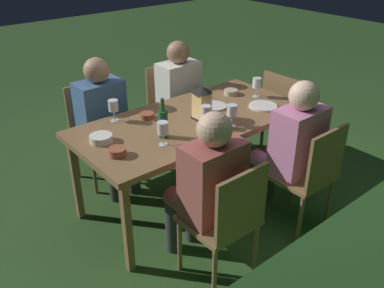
# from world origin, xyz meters

# --- Properties ---
(ground_plane) EXTENTS (16.00, 16.00, 0.00)m
(ground_plane) POSITION_xyz_m (0.00, 0.00, 0.00)
(ground_plane) COLOR #2D5123
(dining_table) EXTENTS (1.84, 0.88, 0.75)m
(dining_table) POSITION_xyz_m (0.00, 0.00, 0.69)
(dining_table) COLOR olive
(dining_table) RESTS_ON ground
(chair_side_left_a) EXTENTS (0.42, 0.40, 0.87)m
(chair_side_left_a) POSITION_xyz_m (-0.41, -0.83, 0.49)
(chair_side_left_a) COLOR brown
(chair_side_left_a) RESTS_ON ground
(person_in_cream) EXTENTS (0.38, 0.47, 1.15)m
(person_in_cream) POSITION_xyz_m (-0.41, -0.64, 0.64)
(person_in_cream) COLOR white
(person_in_cream) RESTS_ON ground
(chair_head_near) EXTENTS (0.40, 0.42, 0.87)m
(chair_head_near) POSITION_xyz_m (-1.17, 0.00, 0.49)
(chair_head_near) COLOR brown
(chair_head_near) RESTS_ON ground
(chair_side_right_a) EXTENTS (0.42, 0.40, 0.87)m
(chair_side_right_a) POSITION_xyz_m (-0.41, 0.83, 0.49)
(chair_side_right_a) COLOR brown
(chair_side_right_a) RESTS_ON ground
(person_in_pink) EXTENTS (0.38, 0.47, 1.15)m
(person_in_pink) POSITION_xyz_m (-0.41, 0.64, 0.64)
(person_in_pink) COLOR #C675A3
(person_in_pink) RESTS_ON ground
(chair_side_left_b) EXTENTS (0.42, 0.40, 0.87)m
(chair_side_left_b) POSITION_xyz_m (0.41, -0.83, 0.49)
(chair_side_left_b) COLOR brown
(chair_side_left_b) RESTS_ON ground
(person_in_blue) EXTENTS (0.38, 0.47, 1.15)m
(person_in_blue) POSITION_xyz_m (0.41, -0.64, 0.64)
(person_in_blue) COLOR #426699
(person_in_blue) RESTS_ON ground
(chair_side_right_b) EXTENTS (0.42, 0.40, 0.87)m
(chair_side_right_b) POSITION_xyz_m (0.41, 0.83, 0.49)
(chair_side_right_b) COLOR brown
(chair_side_right_b) RESTS_ON ground
(person_in_rust) EXTENTS (0.38, 0.47, 1.15)m
(person_in_rust) POSITION_xyz_m (0.41, 0.64, 0.64)
(person_in_rust) COLOR #9E4C47
(person_in_rust) RESTS_ON ground
(lantern_centerpiece) EXTENTS (0.15, 0.15, 0.27)m
(lantern_centerpiece) POSITION_xyz_m (-0.05, 0.05, 0.90)
(lantern_centerpiece) COLOR black
(lantern_centerpiece) RESTS_ON dining_table
(green_bottle_on_table) EXTENTS (0.07, 0.07, 0.29)m
(green_bottle_on_table) POSITION_xyz_m (0.36, 0.12, 0.86)
(green_bottle_on_table) COLOR #1E5B2D
(green_bottle_on_table) RESTS_ON dining_table
(wine_glass_a) EXTENTS (0.08, 0.08, 0.17)m
(wine_glass_a) POSITION_xyz_m (-0.72, -0.00, 0.87)
(wine_glass_a) COLOR silver
(wine_glass_a) RESTS_ON dining_table
(wine_glass_b) EXTENTS (0.08, 0.08, 0.17)m
(wine_glass_b) POSITION_xyz_m (-0.14, 0.29, 0.87)
(wine_glass_b) COLOR silver
(wine_glass_b) RESTS_ON dining_table
(wine_glass_c) EXTENTS (0.08, 0.08, 0.17)m
(wine_glass_c) POSITION_xyz_m (0.43, 0.21, 0.87)
(wine_glass_c) COLOR silver
(wine_glass_c) RESTS_ON dining_table
(wine_glass_d) EXTENTS (0.08, 0.08, 0.17)m
(wine_glass_d) POSITION_xyz_m (0.48, -0.34, 0.87)
(wine_glass_d) COLOR silver
(wine_glass_d) RESTS_ON dining_table
(wine_glass_e) EXTENTS (0.08, 0.08, 0.17)m
(wine_glass_e) POSITION_xyz_m (0.02, 0.18, 0.87)
(wine_glass_e) COLOR silver
(wine_glass_e) RESTS_ON dining_table
(plate_a) EXTENTS (0.21, 0.21, 0.01)m
(plate_a) POSITION_xyz_m (-0.29, -0.06, 0.76)
(plate_a) COLOR silver
(plate_a) RESTS_ON dining_table
(plate_b) EXTENTS (0.23, 0.23, 0.01)m
(plate_b) POSITION_xyz_m (-0.60, 0.19, 0.76)
(plate_b) COLOR white
(plate_b) RESTS_ON dining_table
(bowl_olives) EXTENTS (0.12, 0.12, 0.04)m
(bowl_olives) POSITION_xyz_m (-0.59, -0.18, 0.77)
(bowl_olives) COLOR #BCAD8E
(bowl_olives) RESTS_ON dining_table
(bowl_bread) EXTENTS (0.12, 0.12, 0.05)m
(bowl_bread) POSITION_xyz_m (0.74, 0.14, 0.78)
(bowl_bread) COLOR #9E5138
(bowl_bread) RESTS_ON dining_table
(bowl_salad) EXTENTS (0.11, 0.11, 0.04)m
(bowl_salad) POSITION_xyz_m (0.26, -0.23, 0.77)
(bowl_salad) COLOR #9E5138
(bowl_salad) RESTS_ON dining_table
(bowl_dip) EXTENTS (0.16, 0.16, 0.05)m
(bowl_dip) POSITION_xyz_m (0.73, -0.10, 0.78)
(bowl_dip) COLOR silver
(bowl_dip) RESTS_ON dining_table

